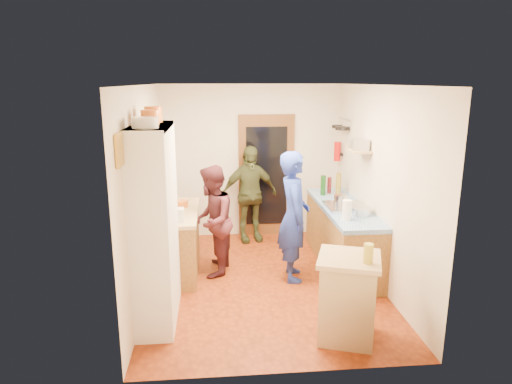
{
  "coord_description": "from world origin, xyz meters",
  "views": [
    {
      "loc": [
        -0.64,
        -5.68,
        2.65
      ],
      "look_at": [
        -0.1,
        0.15,
        1.22
      ],
      "focal_mm": 32.0,
      "sensor_mm": 36.0,
      "label": 1
    }
  ],
  "objects": [
    {
      "name": "wall_back",
      "position": [
        0.0,
        2.01,
        1.3
      ],
      "size": [
        3.0,
        0.02,
        2.6
      ],
      "primitive_type": "cube",
      "color": "silver",
      "rests_on": "ground"
    },
    {
      "name": "hutch_body",
      "position": [
        -1.3,
        -0.8,
        1.1
      ],
      "size": [
        0.4,
        1.2,
        2.2
      ],
      "primitive_type": "cube",
      "color": "white",
      "rests_on": "ground"
    },
    {
      "name": "ext_bracket",
      "position": [
        1.47,
        1.7,
        1.45
      ],
      "size": [
        0.06,
        0.1,
        0.04
      ],
      "primitive_type": "cube",
      "color": "black",
      "rests_on": "wall_right"
    },
    {
      "name": "chopping_board",
      "position": [
        -1.18,
        1.0,
        0.91
      ],
      "size": [
        0.34,
        0.28,
        0.02
      ],
      "primitive_type": "cube",
      "rotation": [
        0.0,
        0.0,
        -0.22
      ],
      "color": "tan",
      "rests_on": "left_counter_top"
    },
    {
      "name": "pan_hang_c",
      "position": [
        1.4,
        1.75,
        1.91
      ],
      "size": [
        0.17,
        0.17,
        0.05
      ],
      "primitive_type": "cylinder",
      "color": "black",
      "rests_on": "pan_rail"
    },
    {
      "name": "kettle",
      "position": [
        -1.25,
        0.34,
        1.0
      ],
      "size": [
        0.2,
        0.2,
        0.19
      ],
      "primitive_type": "cylinder",
      "rotation": [
        0.0,
        0.0,
        0.2
      ],
      "color": "white",
      "rests_on": "left_counter_top"
    },
    {
      "name": "left_counter_top",
      "position": [
        -1.2,
        0.45,
        0.88
      ],
      "size": [
        0.64,
        1.44,
        0.05
      ],
      "primitive_type": "cube",
      "color": "tan",
      "rests_on": "left_counter_base"
    },
    {
      "name": "hob",
      "position": [
        1.2,
        0.37,
        0.92
      ],
      "size": [
        0.55,
        0.58,
        0.04
      ],
      "primitive_type": "cube",
      "color": "silver",
      "rests_on": "right_counter_top"
    },
    {
      "name": "paper_towel",
      "position": [
        1.05,
        -0.17,
        1.03
      ],
      "size": [
        0.14,
        0.14,
        0.26
      ],
      "primitive_type": "cylinder",
      "rotation": [
        0.0,
        0.0,
        0.19
      ],
      "color": "white",
      "rests_on": "right_counter_top"
    },
    {
      "name": "orange_bowl",
      "position": [
        -1.12,
        0.66,
        0.94
      ],
      "size": [
        0.2,
        0.2,
        0.09
      ],
      "primitive_type": "cylinder",
      "rotation": [
        0.0,
        0.0,
        0.03
      ],
      "color": "orange",
      "rests_on": "left_counter_top"
    },
    {
      "name": "oil_jar",
      "position": [
        0.84,
        -1.62,
        1.01
      ],
      "size": [
        0.12,
        0.12,
        0.2
      ],
      "primitive_type": "cylinder",
      "rotation": [
        0.0,
        0.0,
        -0.33
      ],
      "color": "#AD9E2D",
      "rests_on": "island_top"
    },
    {
      "name": "toaster",
      "position": [
        -1.15,
        -0.05,
        0.98
      ],
      "size": [
        0.23,
        0.16,
        0.17
      ],
      "primitive_type": "cube",
      "rotation": [
        0.0,
        0.0,
        0.03
      ],
      "color": "white",
      "rests_on": "left_counter_top"
    },
    {
      "name": "right_counter_base",
      "position": [
        1.2,
        0.5,
        0.42
      ],
      "size": [
        0.6,
        2.2,
        0.84
      ],
      "primitive_type": "cube",
      "color": "#9F7237",
      "rests_on": "ground"
    },
    {
      "name": "floor",
      "position": [
        0.0,
        0.0,
        -0.01
      ],
      "size": [
        3.0,
        4.0,
        0.02
      ],
      "primitive_type": "cube",
      "color": "#913610",
      "rests_on": "ground"
    },
    {
      "name": "pan_hang_b",
      "position": [
        1.4,
        1.55,
        1.9
      ],
      "size": [
        0.16,
        0.16,
        0.05
      ],
      "primitive_type": "cylinder",
      "color": "black",
      "rests_on": "pan_rail"
    },
    {
      "name": "wall_front",
      "position": [
        0.0,
        -2.01,
        1.3
      ],
      "size": [
        3.0,
        0.02,
        2.6
      ],
      "primitive_type": "cube",
      "color": "silver",
      "rests_on": "ground"
    },
    {
      "name": "pan_rail",
      "position": [
        1.46,
        1.52,
        2.05
      ],
      "size": [
        0.02,
        0.65,
        0.02
      ],
      "primitive_type": "cylinder",
      "rotation": [
        1.57,
        0.0,
        0.0
      ],
      "color": "silver",
      "rests_on": "wall_right"
    },
    {
      "name": "wall_left",
      "position": [
        -1.51,
        0.0,
        1.3
      ],
      "size": [
        0.02,
        4.0,
        2.6
      ],
      "primitive_type": "cube",
      "color": "silver",
      "rests_on": "ground"
    },
    {
      "name": "left_counter_base",
      "position": [
        -1.2,
        0.45,
        0.42
      ],
      "size": [
        0.6,
        1.4,
        0.85
      ],
      "primitive_type": "cube",
      "color": "#9F7237",
      "rests_on": "ground"
    },
    {
      "name": "hutch_top_shelf",
      "position": [
        -1.3,
        -0.8,
        2.18
      ],
      "size": [
        0.4,
        1.14,
        0.04
      ],
      "primitive_type": "cube",
      "color": "white",
      "rests_on": "hutch_body"
    },
    {
      "name": "person_hob",
      "position": [
        0.44,
        0.07,
        0.88
      ],
      "size": [
        0.45,
        0.66,
        1.76
      ],
      "primitive_type": "imported",
      "rotation": [
        0.0,
        0.0,
        1.53
      ],
      "color": "#1E3198",
      "rests_on": "ground"
    },
    {
      "name": "mixing_bowl",
      "position": [
        1.3,
        0.03,
        0.95
      ],
      "size": [
        0.34,
        0.34,
        0.11
      ],
      "primitive_type": "cylinder",
      "rotation": [
        0.0,
        0.0,
        0.26
      ],
      "color": "silver",
      "rests_on": "right_counter_top"
    },
    {
      "name": "island_base",
      "position": [
        0.71,
        -1.45,
        0.43
      ],
      "size": [
        0.7,
        0.7,
        0.86
      ],
      "primitive_type": "cube",
      "rotation": [
        0.0,
        0.0,
        -0.33
      ],
      "color": "tan",
      "rests_on": "ground"
    },
    {
      "name": "island_top",
      "position": [
        0.71,
        -1.45,
        0.89
      ],
      "size": [
        0.79,
        0.79,
        0.05
      ],
      "primitive_type": "cube",
      "rotation": [
        0.0,
        0.0,
        -0.33
      ],
      "color": "tan",
      "rests_on": "island_base"
    },
    {
      "name": "ceiling",
      "position": [
        0.0,
        0.0,
        2.61
      ],
      "size": [
        3.0,
        4.0,
        0.02
      ],
      "primitive_type": "cube",
      "color": "silver",
      "rests_on": "ground"
    },
    {
      "name": "bottle_b",
      "position": [
        1.18,
        1.26,
        1.03
      ],
      "size": [
        0.07,
        0.07,
        0.26
      ],
      "primitive_type": "cylinder",
      "rotation": [
        0.0,
        0.0,
        -0.13
      ],
      "color": "#591419",
      "rests_on": "right_counter_top"
    },
    {
      "name": "pan_hang_a",
      "position": [
        1.4,
        1.35,
        1.92
      ],
      "size": [
        0.18,
        0.18,
        0.05
      ],
      "primitive_type": "cylinder",
      "color": "black",
      "rests_on": "pan_rail"
    },
    {
      "name": "person_back",
      "position": [
        -0.06,
        1.67,
        0.81
      ],
      "size": [
        1.02,
        0.6,
        1.62
      ],
      "primitive_type": "imported",
      "rotation": [
        0.0,
        0.0,
        0.23
      ],
      "color": "#3B4223",
      "rests_on": "ground"
    },
    {
      "name": "pot_on_hob",
      "position": [
        1.15,
        0.48,
        1.0
      ],
      "size": [
        0.19,
        0.19,
        0.12
      ],
      "primitive_type": "cylinder",
      "color": "silver",
      "rests_on": "hob"
    },
    {
      "name": "person_left",
      "position": [
        -0.66,
        0.37,
        0.77
      ],
      "size": [
        0.7,
        0.84,
        1.54
      ],
      "primitive_type": "imported",
      "rotation": [
        0.0,
        0.0,
        -1.74
      ],
      "color": "#471D23",
      "rests_on": "ground"
    },
    {
      "name": "wall_right",
      "position": [
        1.51,
        0.0,
        1.3
      ],
      "size": [
        0.02,
        4.0,
        2.6
      ],
      "primitive_type": "cube",
      "color": "silver",
      "rests_on": "ground"
    },
    {
      "name": "door_glass",
      "position": [
        0.25,
        1.94,
        1.05
      ],
      "size": [
        0.7,
        0.02,
        1.7
      ],
      "primitive_type": "cube",
      "color": "black",
      "rests_on": "door_frame"
    },
    {
      "name": "radio",
      "position": [
        1.37,
        0.45,
        1.79
      ],
      "size": [
        0.25,
        0.32,
        0.15
      ],
      "primitive_type": "cube",
      "rotation": [
        0.0,
        0.0,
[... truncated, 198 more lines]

